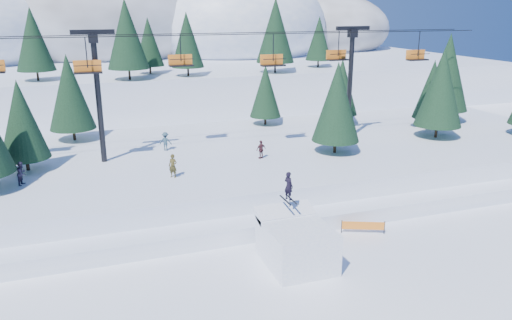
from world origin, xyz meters
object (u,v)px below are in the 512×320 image
object	(u,v)px
jump_kicker	(296,242)
chairlift	(232,70)
banner_near	(363,226)
banner_far	(368,206)

from	to	relation	value
jump_kicker	chairlift	xyz separation A→B (m)	(1.08, 16.19, 8.01)
jump_kicker	banner_near	size ratio (longest dim) A/B	1.94
chairlift	banner_near	size ratio (longest dim) A/B	17.40
jump_kicker	banner_far	world-z (taller)	jump_kicker
jump_kicker	banner_far	size ratio (longest dim) A/B	1.80
chairlift	jump_kicker	bearing A→B (deg)	-93.80
jump_kicker	banner_far	distance (m)	9.39
jump_kicker	chairlift	distance (m)	18.10
jump_kicker	chairlift	size ratio (longest dim) A/B	0.11
chairlift	banner_near	xyz separation A→B (m)	(4.72, -14.03, -8.78)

